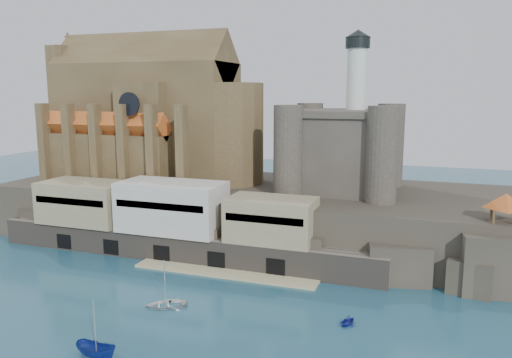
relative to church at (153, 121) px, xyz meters
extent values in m
plane|color=navy|center=(24.13, -41.85, -22.13)|extent=(300.00, 300.00, 0.00)
cube|color=#2C2721|center=(24.13, -1.85, -17.13)|extent=(100.00, 34.00, 10.00)
cube|color=#2C2721|center=(-13.87, -18.35, -19.13)|extent=(9.00, 5.00, 6.00)
cube|color=#2C2721|center=(2.13, -18.35, -19.13)|extent=(9.00, 5.00, 6.00)
cube|color=#2C2721|center=(19.13, -18.35, -19.13)|extent=(9.00, 5.00, 6.00)
cube|color=#2C2721|center=(36.13, -18.35, -19.13)|extent=(9.00, 5.00, 6.00)
cube|color=#2C2721|center=(52.13, -18.35, -19.13)|extent=(9.00, 5.00, 6.00)
cube|color=#655C51|center=(16.13, -19.35, -19.88)|extent=(70.00, 6.00, 4.50)
cube|color=tan|center=(26.13, -23.85, -21.98)|extent=(30.00, 4.00, 0.40)
cube|color=black|center=(-5.87, -22.25, -20.53)|extent=(3.00, 0.40, 2.60)
cube|color=black|center=(4.13, -22.25, -20.53)|extent=(3.00, 0.40, 2.60)
cube|color=black|center=(14.13, -22.25, -20.53)|extent=(3.00, 0.40, 2.60)
cube|color=black|center=(24.13, -22.25, -20.53)|extent=(3.00, 0.40, 2.60)
cube|color=black|center=(34.13, -22.25, -20.53)|extent=(3.00, 0.40, 2.60)
cube|color=gray|center=(-3.87, -18.35, -13.88)|extent=(16.00, 9.00, 7.50)
cube|color=beige|center=(14.13, -18.35, -13.38)|extent=(18.00, 9.00, 8.50)
cube|color=gray|center=(32.13, -18.35, -14.13)|extent=(14.00, 8.00, 7.00)
cube|color=#503F25|center=(-1.87, 0.15, -0.13)|extent=(38.00, 14.00, 24.00)
cube|color=#503F25|center=(-1.87, 0.15, 11.87)|extent=(38.00, 13.01, 13.01)
cylinder|color=#503F25|center=(17.13, 0.15, -2.13)|extent=(14.00, 14.00, 20.00)
cube|color=#503F25|center=(2.13, 0.15, -2.13)|extent=(10.00, 20.00, 20.00)
cube|color=#503F25|center=(-5.87, -9.35, -7.13)|extent=(28.00, 5.00, 10.00)
cube|color=#503F25|center=(-5.87, 9.65, -7.13)|extent=(28.00, 5.00, 10.00)
cube|color=#BC5620|center=(-5.87, -9.35, -0.53)|extent=(28.00, 5.66, 5.66)
cube|color=#BC5620|center=(-5.87, 9.65, -0.53)|extent=(28.00, 5.66, 5.66)
cube|color=#503F25|center=(-20.87, 0.15, 1.87)|extent=(4.00, 10.00, 28.00)
cylinder|color=black|center=(2.13, -11.90, 3.87)|extent=(4.40, 0.30, 4.40)
cube|color=#503F25|center=(-17.87, -12.35, -4.13)|extent=(1.60, 2.20, 16.00)
cube|color=#503F25|center=(-11.67, -12.35, -4.13)|extent=(1.60, 2.20, 16.00)
cube|color=#503F25|center=(-5.47, -12.35, -4.13)|extent=(1.60, 2.20, 16.00)
cube|color=#503F25|center=(0.73, -12.35, -4.13)|extent=(1.60, 2.20, 16.00)
cube|color=#503F25|center=(6.93, -12.35, -4.13)|extent=(1.60, 2.20, 16.00)
cube|color=#503F25|center=(13.13, -12.35, -4.13)|extent=(1.60, 2.20, 16.00)
cube|color=#403A32|center=(40.13, -0.85, -5.13)|extent=(16.00, 16.00, 14.00)
cube|color=#403A32|center=(40.13, -0.85, 2.27)|extent=(17.00, 17.00, 1.20)
cylinder|color=#403A32|center=(32.13, -8.85, -4.13)|extent=(5.20, 5.20, 16.00)
cylinder|color=#403A32|center=(48.13, -8.85, -4.13)|extent=(5.20, 5.20, 16.00)
cylinder|color=#403A32|center=(32.13, 7.15, -4.13)|extent=(5.20, 5.20, 16.00)
cylinder|color=#403A32|center=(48.13, 7.15, -4.13)|extent=(5.20, 5.20, 16.00)
cylinder|color=silver|center=(42.13, 1.15, 7.87)|extent=(3.60, 3.60, 12.00)
cylinder|color=black|center=(42.13, 1.15, 14.87)|extent=(4.40, 4.40, 2.00)
cone|color=black|center=(42.13, 1.15, 16.47)|extent=(4.60, 4.60, 1.40)
cube|color=#2C2721|center=(66.13, -15.85, -17.78)|extent=(12.00, 10.00, 8.70)
cube|color=#2C2721|center=(62.13, -18.85, -19.63)|extent=(6.00, 5.00, 5.00)
cube|color=#503F25|center=(66.13, -15.85, -13.28)|extent=(4.20, 4.20, 0.30)
cylinder|color=#503F25|center=(64.53, -17.45, -11.83)|extent=(0.36, 0.36, 3.20)
cylinder|color=#503F25|center=(64.53, -14.25, -11.83)|extent=(0.36, 0.36, 3.20)
pyramid|color=#BC5620|center=(66.13, -15.85, -9.13)|extent=(6.40, 6.40, 2.20)
imported|color=navy|center=(22.86, -51.34, -22.13)|extent=(2.14, 2.09, 5.16)
imported|color=silver|center=(23.48, -37.52, -22.13)|extent=(2.98, 3.98, 5.52)
imported|color=navy|center=(47.25, -34.72, -22.13)|extent=(2.82, 2.32, 2.81)
camera|label=1|loc=(55.73, -92.54, 6.09)|focal=35.00mm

